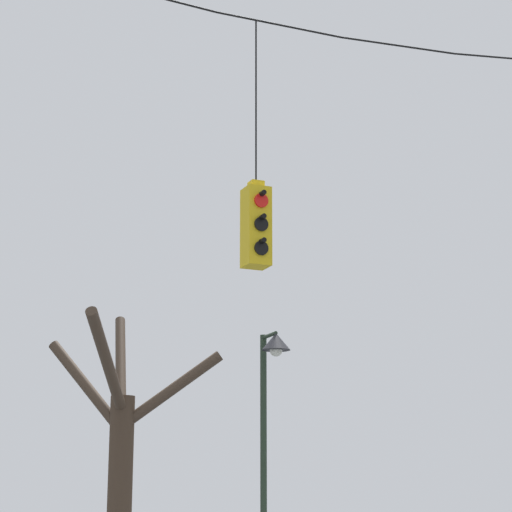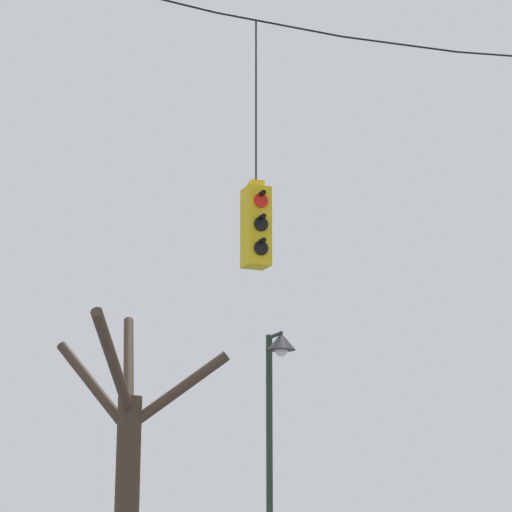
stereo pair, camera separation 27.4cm
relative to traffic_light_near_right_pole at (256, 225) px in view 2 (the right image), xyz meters
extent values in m
cylinder|color=black|center=(0.40, 0.01, 3.10)|extent=(2.02, 0.03, 0.03)
cylinder|color=black|center=(2.42, 0.01, 3.16)|extent=(2.03, 0.03, 0.14)
cylinder|color=black|center=(4.45, 0.01, 3.33)|extent=(2.03, 0.03, 0.25)
cube|color=yellow|center=(0.00, 0.01, -0.04)|extent=(0.34, 0.34, 1.12)
cube|color=yellow|center=(0.00, 0.01, 0.58)|extent=(0.19, 0.19, 0.10)
cylinder|color=black|center=(0.00, 0.01, 1.86)|extent=(0.02, 0.02, 2.46)
cylinder|color=red|center=(0.00, -0.18, 0.30)|extent=(0.20, 0.03, 0.20)
cylinder|color=black|center=(0.00, -0.22, 0.39)|extent=(0.07, 0.12, 0.07)
cylinder|color=black|center=(0.00, -0.18, -0.04)|extent=(0.20, 0.03, 0.20)
cylinder|color=black|center=(0.00, -0.22, 0.05)|extent=(0.07, 0.12, 0.07)
cylinder|color=black|center=(0.00, -0.18, -0.37)|extent=(0.20, 0.03, 0.20)
cylinder|color=black|center=(0.00, -0.22, -0.28)|extent=(0.07, 0.12, 0.07)
cylinder|color=#233323|center=(2.17, 4.75, -3.06)|extent=(0.12, 0.12, 4.79)
cylinder|color=#233323|center=(2.17, 4.46, -0.72)|extent=(0.07, 0.58, 0.07)
cone|color=#232328|center=(2.17, 4.18, -0.88)|extent=(0.52, 0.52, 0.31)
sphere|color=silver|center=(2.17, 4.18, -1.03)|extent=(0.24, 0.24, 0.24)
cylinder|color=#423326|center=(0.17, 7.16, -3.56)|extent=(0.48, 0.48, 3.80)
cylinder|color=#423326|center=(1.07, 6.81, -1.54)|extent=(1.98, 0.95, 1.58)
cylinder|color=#423326|center=(-0.43, 7.74, -1.44)|extent=(1.47, 1.43, 1.97)
cylinder|color=#423326|center=(0.40, 8.19, -1.18)|extent=(0.71, 2.28, 3.00)
cylinder|color=#423326|center=(-0.47, 5.97, -1.21)|extent=(1.53, 2.58, 1.71)
camera|label=1|loc=(-5.20, -12.18, -3.75)|focal=70.00mm
camera|label=2|loc=(-4.95, -12.29, -3.75)|focal=70.00mm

